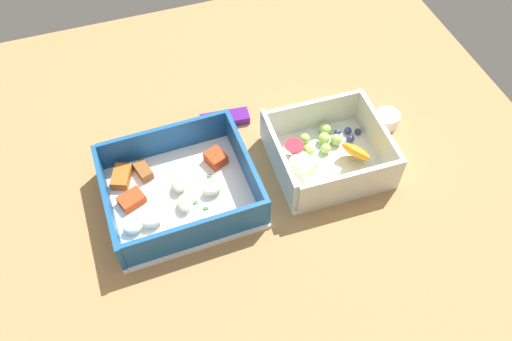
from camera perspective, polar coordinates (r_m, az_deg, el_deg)
name	(u,v)px	position (r cm, az deg, el deg)	size (l,w,h in cm)	color
table_surface	(263,181)	(70.31, 0.72, -1.18)	(80.00, 80.00, 2.00)	#9E7547
pasta_container	(178,190)	(67.07, -8.55, -2.08)	(18.95, 16.53, 5.28)	white
fruit_bowl	(327,154)	(70.04, 7.84, 1.79)	(14.94, 13.72, 5.74)	silver
candy_bar	(225,119)	(75.49, -3.44, 5.68)	(7.00, 2.40, 1.20)	#51197A
paper_cup_liner	(387,119)	(77.07, 14.19, 5.48)	(3.46, 3.46, 2.04)	white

